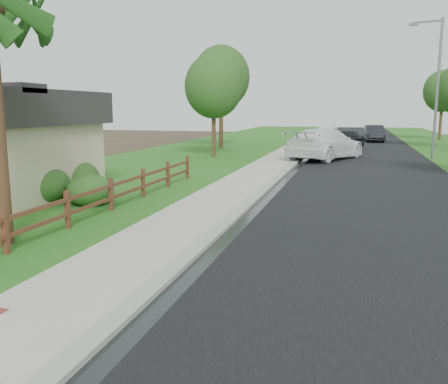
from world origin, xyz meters
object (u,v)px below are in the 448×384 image
(dark_car_mid, at_px, (344,138))
(streetlight, at_px, (435,81))
(white_suv, at_px, (325,144))
(ranch_fence, at_px, (91,200))

(dark_car_mid, distance_m, streetlight, 10.65)
(streetlight, bearing_deg, dark_car_mid, 124.86)
(white_suv, xyz_separation_m, streetlight, (6.54, 1.67, 3.98))
(ranch_fence, bearing_deg, white_suv, 73.68)
(streetlight, bearing_deg, white_suv, -165.70)
(dark_car_mid, bearing_deg, streetlight, 100.89)
(dark_car_mid, xyz_separation_m, streetlight, (5.60, -8.04, 4.17))
(white_suv, bearing_deg, streetlight, -141.68)
(ranch_fence, bearing_deg, dark_car_mid, 77.23)
(ranch_fence, distance_m, streetlight, 24.47)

